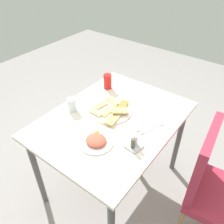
# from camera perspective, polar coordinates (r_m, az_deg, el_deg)

# --- Properties ---
(ground_plane) EXTENTS (6.00, 6.00, 0.00)m
(ground_plane) POSITION_cam_1_polar(r_m,az_deg,el_deg) (2.15, 0.20, -17.06)
(ground_plane) COLOR gray
(dining_table) EXTENTS (1.07, 0.81, 0.75)m
(dining_table) POSITION_cam_1_polar(r_m,az_deg,el_deg) (1.66, 0.25, -3.86)
(dining_table) COLOR silver
(dining_table) RESTS_ON ground_plane
(dining_chair) EXTENTS (0.46, 0.46, 0.92)m
(dining_chair) POSITION_cam_1_polar(r_m,az_deg,el_deg) (1.63, 24.07, -16.13)
(dining_chair) COLOR #A3283E
(dining_chair) RESTS_ON ground_plane
(pide_platter) EXTENTS (0.32, 0.30, 0.04)m
(pide_platter) POSITION_cam_1_polar(r_m,az_deg,el_deg) (1.65, -0.30, 0.42)
(pide_platter) COLOR white
(pide_platter) RESTS_ON dining_table
(salad_plate_greens) EXTENTS (0.21, 0.21, 0.04)m
(salad_plate_greens) POSITION_cam_1_polar(r_m,az_deg,el_deg) (1.42, -3.96, -7.13)
(salad_plate_greens) COLOR white
(salad_plate_greens) RESTS_ON dining_table
(soda_can) EXTENTS (0.08, 0.08, 0.12)m
(soda_can) POSITION_cam_1_polar(r_m,az_deg,el_deg) (1.89, -1.09, 7.58)
(soda_can) COLOR red
(soda_can) RESTS_ON dining_table
(drinking_glass) EXTENTS (0.07, 0.07, 0.10)m
(drinking_glass) POSITION_cam_1_polar(r_m,az_deg,el_deg) (1.67, -9.86, 1.89)
(drinking_glass) COLOR silver
(drinking_glass) RESTS_ON dining_table
(paper_napkin) EXTENTS (0.14, 0.14, 0.00)m
(paper_napkin) POSITION_cam_1_polar(r_m,az_deg,el_deg) (1.54, 9.34, -3.87)
(paper_napkin) COLOR white
(paper_napkin) RESTS_ON dining_table
(fork) EXTENTS (0.18, 0.09, 0.00)m
(fork) POSITION_cam_1_polar(r_m,az_deg,el_deg) (1.54, 8.78, -3.50)
(fork) COLOR silver
(fork) RESTS_ON paper_napkin
(spoon) EXTENTS (0.18, 0.08, 0.00)m
(spoon) POSITION_cam_1_polar(r_m,az_deg,el_deg) (1.53, 9.94, -4.02)
(spoon) COLOR silver
(spoon) RESTS_ON paper_napkin
(condiment_caddy) EXTENTS (0.10, 0.10, 0.08)m
(condiment_caddy) POSITION_cam_1_polar(r_m,az_deg,el_deg) (1.39, 5.53, -7.90)
(condiment_caddy) COLOR #B2B2B7
(condiment_caddy) RESTS_ON dining_table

